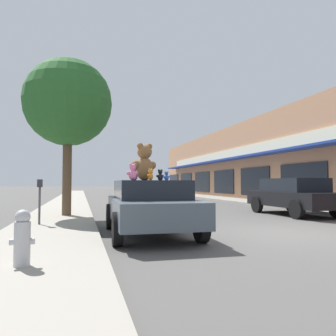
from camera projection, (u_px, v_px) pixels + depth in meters
name	position (u px, v px, depth m)	size (l,w,h in m)	color
ground_plane	(283.00, 234.00, 8.33)	(260.00, 260.00, 0.00)	#514F4C
sidewalk_near	(44.00, 242.00, 6.85)	(2.35, 90.00, 0.13)	gray
storefront_row	(302.00, 163.00, 27.22)	(12.86, 41.36, 5.99)	tan
plush_art_car	(150.00, 205.00, 8.16)	(2.10, 4.22, 1.35)	#4C5660
teddy_bear_giant	(144.00, 162.00, 8.23)	(0.72, 0.51, 0.95)	olive
teddy_bear_pink	(133.00, 172.00, 7.10)	(0.28, 0.19, 0.37)	pink
teddy_bear_blue	(166.00, 176.00, 9.03)	(0.20, 0.13, 0.27)	blue
teddy_bear_purple	(134.00, 174.00, 8.76)	(0.28, 0.21, 0.37)	purple
teddy_bear_black	(160.00, 175.00, 9.22)	(0.25, 0.16, 0.33)	black
teddy_bear_orange	(150.00, 175.00, 7.30)	(0.18, 0.18, 0.26)	orange
parked_car_far_center	(294.00, 195.00, 13.27)	(1.94, 4.41, 1.48)	black
street_tree	(68.00, 103.00, 12.06)	(3.21, 3.21, 5.75)	brown
fire_hydrant	(22.00, 238.00, 4.61)	(0.33, 0.22, 0.79)	#B2B2B7
parking_meter	(40.00, 196.00, 9.28)	(0.14, 0.10, 1.27)	#4C4C51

